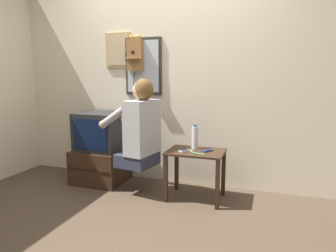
{
  "coord_description": "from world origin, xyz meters",
  "views": [
    {
      "loc": [
        1.16,
        -2.37,
        1.28
      ],
      "look_at": [
        0.16,
        0.54,
        0.77
      ],
      "focal_mm": 32.0,
      "sensor_mm": 36.0,
      "label": 1
    }
  ],
  "objects_px": {
    "person": "(140,127)",
    "wall_phone_antique": "(135,55)",
    "cell_phone_spare": "(207,151)",
    "wall_mirror": "(143,67)",
    "cell_phone_held": "(185,151)",
    "television": "(101,131)",
    "framed_picture": "(118,50)",
    "toothbrush": "(196,153)",
    "water_bottle": "(195,137)"
  },
  "relations": [
    {
      "from": "television",
      "to": "framed_picture",
      "type": "height_order",
      "value": "framed_picture"
    },
    {
      "from": "framed_picture",
      "to": "wall_mirror",
      "type": "height_order",
      "value": "framed_picture"
    },
    {
      "from": "wall_phone_antique",
      "to": "cell_phone_held",
      "type": "relative_size",
      "value": 5.85
    },
    {
      "from": "television",
      "to": "wall_phone_antique",
      "type": "relative_size",
      "value": 0.66
    },
    {
      "from": "person",
      "to": "water_bottle",
      "type": "bearing_deg",
      "value": -64.98
    },
    {
      "from": "wall_phone_antique",
      "to": "toothbrush",
      "type": "distance_m",
      "value": 1.43
    },
    {
      "from": "toothbrush",
      "to": "cell_phone_spare",
      "type": "bearing_deg",
      "value": -14.91
    },
    {
      "from": "wall_mirror",
      "to": "water_bottle",
      "type": "relative_size",
      "value": 2.64
    },
    {
      "from": "person",
      "to": "wall_mirror",
      "type": "xyz_separation_m",
      "value": [
        -0.16,
        0.48,
        0.65
      ]
    },
    {
      "from": "wall_mirror",
      "to": "toothbrush",
      "type": "distance_m",
      "value": 1.3
    },
    {
      "from": "person",
      "to": "toothbrush",
      "type": "relative_size",
      "value": 6.04
    },
    {
      "from": "wall_phone_antique",
      "to": "toothbrush",
      "type": "bearing_deg",
      "value": -29.44
    },
    {
      "from": "wall_phone_antique",
      "to": "cell_phone_spare",
      "type": "height_order",
      "value": "wall_phone_antique"
    },
    {
      "from": "framed_picture",
      "to": "toothbrush",
      "type": "xyz_separation_m",
      "value": [
        1.13,
        -0.54,
        -1.07
      ]
    },
    {
      "from": "wall_mirror",
      "to": "water_bottle",
      "type": "distance_m",
      "value": 1.1
    },
    {
      "from": "person",
      "to": "television",
      "type": "bearing_deg",
      "value": 82.59
    },
    {
      "from": "television",
      "to": "water_bottle",
      "type": "distance_m",
      "value": 1.18
    },
    {
      "from": "wall_phone_antique",
      "to": "framed_picture",
      "type": "xyz_separation_m",
      "value": [
        -0.25,
        0.04,
        0.06
      ]
    },
    {
      "from": "person",
      "to": "television",
      "type": "xyz_separation_m",
      "value": [
        -0.6,
        0.2,
        -0.12
      ]
    },
    {
      "from": "cell_phone_spare",
      "to": "person",
      "type": "bearing_deg",
      "value": -141.44
    },
    {
      "from": "cell_phone_held",
      "to": "cell_phone_spare",
      "type": "height_order",
      "value": "same"
    },
    {
      "from": "cell_phone_spare",
      "to": "framed_picture",
      "type": "bearing_deg",
      "value": -165.64
    },
    {
      "from": "television",
      "to": "framed_picture",
      "type": "bearing_deg",
      "value": 69.24
    },
    {
      "from": "wall_mirror",
      "to": "toothbrush",
      "type": "height_order",
      "value": "wall_mirror"
    },
    {
      "from": "wall_mirror",
      "to": "wall_phone_antique",
      "type": "bearing_deg",
      "value": -153.83
    },
    {
      "from": "water_bottle",
      "to": "toothbrush",
      "type": "xyz_separation_m",
      "value": [
        0.07,
        -0.21,
        -0.11
      ]
    },
    {
      "from": "cell_phone_spare",
      "to": "television",
      "type": "bearing_deg",
      "value": -152.48
    },
    {
      "from": "wall_phone_antique",
      "to": "cell_phone_held",
      "type": "distance_m",
      "value": 1.33
    },
    {
      "from": "wall_mirror",
      "to": "cell_phone_held",
      "type": "distance_m",
      "value": 1.2
    },
    {
      "from": "person",
      "to": "framed_picture",
      "type": "height_order",
      "value": "framed_picture"
    },
    {
      "from": "person",
      "to": "wall_phone_antique",
      "type": "distance_m",
      "value": 0.94
    },
    {
      "from": "cell_phone_spare",
      "to": "water_bottle",
      "type": "distance_m",
      "value": 0.2
    },
    {
      "from": "framed_picture",
      "to": "cell_phone_spare",
      "type": "relative_size",
      "value": 3.09
    },
    {
      "from": "wall_phone_antique",
      "to": "toothbrush",
      "type": "height_order",
      "value": "wall_phone_antique"
    },
    {
      "from": "person",
      "to": "toothbrush",
      "type": "xyz_separation_m",
      "value": [
        0.64,
        -0.06,
        -0.22
      ]
    },
    {
      "from": "wall_mirror",
      "to": "toothbrush",
      "type": "relative_size",
      "value": 4.33
    },
    {
      "from": "cell_phone_spare",
      "to": "wall_phone_antique",
      "type": "bearing_deg",
      "value": -167.76
    },
    {
      "from": "water_bottle",
      "to": "toothbrush",
      "type": "distance_m",
      "value": 0.25
    },
    {
      "from": "television",
      "to": "cell_phone_spare",
      "type": "xyz_separation_m",
      "value": [
        1.33,
        -0.12,
        -0.11
      ]
    },
    {
      "from": "water_bottle",
      "to": "toothbrush",
      "type": "relative_size",
      "value": 1.64
    },
    {
      "from": "television",
      "to": "cell_phone_held",
      "type": "relative_size",
      "value": 3.85
    },
    {
      "from": "person",
      "to": "wall_mirror",
      "type": "distance_m",
      "value": 0.82
    },
    {
      "from": "wall_phone_antique",
      "to": "cell_phone_spare",
      "type": "distance_m",
      "value": 1.45
    },
    {
      "from": "wall_phone_antique",
      "to": "water_bottle",
      "type": "bearing_deg",
      "value": -19.4
    },
    {
      "from": "wall_phone_antique",
      "to": "water_bottle",
      "type": "xyz_separation_m",
      "value": [
        0.81,
        -0.29,
        -0.9
      ]
    },
    {
      "from": "wall_phone_antique",
      "to": "wall_mirror",
      "type": "distance_m",
      "value": 0.17
    },
    {
      "from": "person",
      "to": "water_bottle",
      "type": "xyz_separation_m",
      "value": [
        0.57,
        0.15,
        -0.11
      ]
    },
    {
      "from": "cell_phone_held",
      "to": "cell_phone_spare",
      "type": "xyz_separation_m",
      "value": [
        0.22,
        0.07,
        0.0
      ]
    },
    {
      "from": "framed_picture",
      "to": "cell_phone_spare",
      "type": "bearing_deg",
      "value": -18.41
    },
    {
      "from": "cell_phone_spare",
      "to": "water_bottle",
      "type": "bearing_deg",
      "value": -173.57
    }
  ]
}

